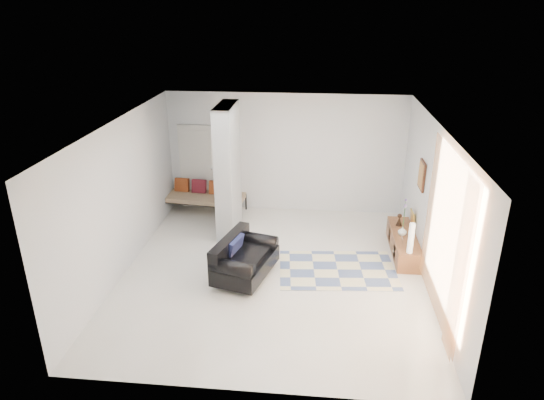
# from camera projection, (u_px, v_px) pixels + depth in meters

# --- Properties ---
(floor) EXTENTS (6.00, 6.00, 0.00)m
(floor) POSITION_uv_depth(u_px,v_px,m) (273.00, 272.00, 9.04)
(floor) COLOR silver
(floor) RESTS_ON ground
(ceiling) EXTENTS (6.00, 6.00, 0.00)m
(ceiling) POSITION_uv_depth(u_px,v_px,m) (273.00, 125.00, 7.97)
(ceiling) COLOR white
(ceiling) RESTS_ON wall_back
(wall_back) EXTENTS (6.00, 0.00, 6.00)m
(wall_back) POSITION_uv_depth(u_px,v_px,m) (286.00, 154.00, 11.27)
(wall_back) COLOR silver
(wall_back) RESTS_ON ground
(wall_front) EXTENTS (6.00, 0.00, 6.00)m
(wall_front) POSITION_uv_depth(u_px,v_px,m) (248.00, 300.00, 5.75)
(wall_front) COLOR silver
(wall_front) RESTS_ON ground
(wall_left) EXTENTS (0.00, 6.00, 6.00)m
(wall_left) POSITION_uv_depth(u_px,v_px,m) (122.00, 197.00, 8.76)
(wall_left) COLOR silver
(wall_left) RESTS_ON ground
(wall_right) EXTENTS (0.00, 6.00, 6.00)m
(wall_right) POSITION_uv_depth(u_px,v_px,m) (433.00, 209.00, 8.26)
(wall_right) COLOR silver
(wall_right) RESTS_ON ground
(partition_column) EXTENTS (0.35, 1.20, 2.80)m
(partition_column) POSITION_uv_depth(u_px,v_px,m) (228.00, 172.00, 10.08)
(partition_column) COLOR #9CA0A3
(partition_column) RESTS_ON floor
(hallway_door) EXTENTS (0.85, 0.06, 2.04)m
(hallway_door) POSITION_uv_depth(u_px,v_px,m) (198.00, 167.00, 11.57)
(hallway_door) COLOR silver
(hallway_door) RESTS_ON floor
(curtain) EXTENTS (0.00, 2.55, 2.55)m
(curtain) POSITION_uv_depth(u_px,v_px,m) (444.00, 237.00, 7.19)
(curtain) COLOR #FF9643
(curtain) RESTS_ON wall_right
(wall_art) EXTENTS (0.04, 0.45, 0.55)m
(wall_art) POSITION_uv_depth(u_px,v_px,m) (422.00, 175.00, 9.12)
(wall_art) COLOR #37190F
(wall_art) RESTS_ON wall_right
(media_console) EXTENTS (0.45, 1.73, 0.80)m
(media_console) POSITION_uv_depth(u_px,v_px,m) (403.00, 243.00, 9.69)
(media_console) COLOR brown
(media_console) RESTS_ON floor
(loveseat) EXTENTS (1.14, 1.55, 0.76)m
(loveseat) POSITION_uv_depth(u_px,v_px,m) (243.00, 259.00, 8.77)
(loveseat) COLOR silver
(loveseat) RESTS_ON floor
(daybed) EXTENTS (1.96, 1.01, 0.77)m
(daybed) POSITION_uv_depth(u_px,v_px,m) (203.00, 196.00, 11.48)
(daybed) COLOR black
(daybed) RESTS_ON floor
(area_rug) EXTENTS (2.27, 1.62, 0.01)m
(area_rug) POSITION_uv_depth(u_px,v_px,m) (337.00, 270.00, 9.11)
(area_rug) COLOR beige
(area_rug) RESTS_ON floor
(cylinder_lamp) EXTENTS (0.11, 0.11, 0.58)m
(cylinder_lamp) POSITION_uv_depth(u_px,v_px,m) (411.00, 238.00, 8.81)
(cylinder_lamp) COLOR white
(cylinder_lamp) RESTS_ON media_console
(bronze_figurine) EXTENTS (0.14, 0.14, 0.26)m
(bronze_figurine) POSITION_uv_depth(u_px,v_px,m) (399.00, 220.00, 9.95)
(bronze_figurine) COLOR black
(bronze_figurine) RESTS_ON media_console
(vase) EXTENTS (0.18, 0.18, 0.18)m
(vase) POSITION_uv_depth(u_px,v_px,m) (402.00, 231.00, 9.55)
(vase) COLOR white
(vase) RESTS_ON media_console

